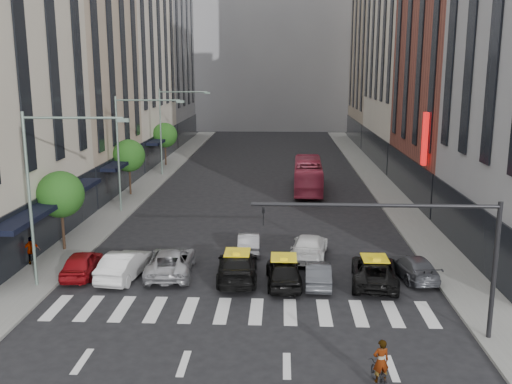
# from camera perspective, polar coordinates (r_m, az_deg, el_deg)

# --- Properties ---
(ground) EXTENTS (160.00, 160.00, 0.00)m
(ground) POSITION_cam_1_polar(r_m,az_deg,el_deg) (26.14, -1.47, -13.15)
(ground) COLOR black
(ground) RESTS_ON ground
(sidewalk_left) EXTENTS (3.00, 96.00, 0.15)m
(sidewalk_left) POSITION_cam_1_polar(r_m,az_deg,el_deg) (56.27, -11.09, 0.59)
(sidewalk_left) COLOR slate
(sidewalk_left) RESTS_ON ground
(sidewalk_right) EXTENTS (3.00, 96.00, 0.15)m
(sidewalk_right) POSITION_cam_1_polar(r_m,az_deg,el_deg) (55.57, 12.63, 0.38)
(sidewalk_right) COLOR slate
(sidewalk_right) RESTS_ON ground
(building_left_b) EXTENTS (8.00, 16.00, 24.00)m
(building_left_b) POSITION_cam_1_polar(r_m,az_deg,el_deg) (54.84, -17.84, 12.49)
(building_left_b) COLOR tan
(building_left_b) RESTS_ON ground
(building_left_c) EXTENTS (8.00, 20.00, 36.00)m
(building_left_c) POSITION_cam_1_polar(r_m,az_deg,el_deg) (72.34, -13.07, 17.32)
(building_left_c) COLOR beige
(building_left_c) RESTS_ON ground
(building_left_d) EXTENTS (8.00, 18.00, 30.00)m
(building_left_d) POSITION_cam_1_polar(r_m,az_deg,el_deg) (90.59, -9.70, 14.46)
(building_left_d) COLOR gray
(building_left_d) RESTS_ON ground
(building_right_b) EXTENTS (8.00, 18.00, 26.00)m
(building_right_b) POSITION_cam_1_polar(r_m,az_deg,el_deg) (52.85, 19.92, 13.47)
(building_right_b) COLOR brown
(building_right_b) RESTS_ON ground
(building_right_d) EXTENTS (8.00, 18.00, 28.00)m
(building_right_d) POSITION_cam_1_polar(r_m,az_deg,el_deg) (89.91, 12.69, 13.72)
(building_right_d) COLOR tan
(building_right_d) RESTS_ON ground
(building_far) EXTENTS (30.00, 10.00, 36.00)m
(building_far) POSITION_cam_1_polar(r_m,az_deg,el_deg) (108.78, 1.69, 15.80)
(building_far) COLOR gray
(building_far) RESTS_ON ground
(tree_near) EXTENTS (2.88, 2.88, 4.95)m
(tree_near) POSITION_cam_1_polar(r_m,az_deg,el_deg) (36.94, -18.96, -0.24)
(tree_near) COLOR black
(tree_near) RESTS_ON sidewalk_left
(tree_mid) EXTENTS (2.88, 2.88, 4.95)m
(tree_mid) POSITION_cam_1_polar(r_m,az_deg,el_deg) (51.91, -12.60, 3.57)
(tree_mid) COLOR black
(tree_mid) RESTS_ON sidewalk_left
(tree_far) EXTENTS (2.88, 2.88, 4.95)m
(tree_far) POSITION_cam_1_polar(r_m,az_deg,el_deg) (67.35, -9.10, 5.64)
(tree_far) COLOR black
(tree_far) RESTS_ON sidewalk_left
(streetlamp_near) EXTENTS (5.38, 0.25, 9.00)m
(streetlamp_near) POSITION_cam_1_polar(r_m,az_deg,el_deg) (30.41, -20.23, 1.44)
(streetlamp_near) COLOR gray
(streetlamp_near) RESTS_ON sidewalk_left
(streetlamp_mid) EXTENTS (5.38, 0.25, 9.00)m
(streetlamp_mid) POSITION_cam_1_polar(r_m,az_deg,el_deg) (45.42, -12.53, 5.24)
(streetlamp_mid) COLOR gray
(streetlamp_mid) RESTS_ON sidewalk_left
(streetlamp_far) EXTENTS (5.38, 0.25, 9.00)m
(streetlamp_far) POSITION_cam_1_polar(r_m,az_deg,el_deg) (60.93, -8.66, 7.10)
(streetlamp_far) COLOR gray
(streetlamp_far) RESTS_ON sidewalk_left
(traffic_signal) EXTENTS (10.10, 0.20, 6.00)m
(traffic_signal) POSITION_cam_1_polar(r_m,az_deg,el_deg) (24.29, 16.77, -4.38)
(traffic_signal) COLOR black
(traffic_signal) RESTS_ON ground
(liberty_sign) EXTENTS (0.30, 0.70, 4.00)m
(liberty_sign) POSITION_cam_1_polar(r_m,az_deg,el_deg) (45.20, 16.53, 5.12)
(liberty_sign) COLOR red
(liberty_sign) RESTS_ON ground
(car_red) EXTENTS (1.93, 4.21, 1.40)m
(car_red) POSITION_cam_1_polar(r_m,az_deg,el_deg) (33.06, -16.99, -6.85)
(car_red) COLOR maroon
(car_red) RESTS_ON ground
(car_white_front) EXTENTS (2.19, 4.77, 1.52)m
(car_white_front) POSITION_cam_1_polar(r_m,az_deg,el_deg) (32.09, -13.00, -7.09)
(car_white_front) COLOR silver
(car_white_front) RESTS_ON ground
(car_silver) EXTENTS (2.74, 5.37, 1.45)m
(car_silver) POSITION_cam_1_polar(r_m,az_deg,el_deg) (32.20, -8.52, -6.89)
(car_silver) COLOR #A6A7AC
(car_silver) RESTS_ON ground
(taxi_left) EXTENTS (2.39, 5.35, 1.52)m
(taxi_left) POSITION_cam_1_polar(r_m,az_deg,el_deg) (31.06, -1.87, -7.42)
(taxi_left) COLOR black
(taxi_left) RESTS_ON ground
(taxi_center) EXTENTS (2.01, 4.52, 1.51)m
(taxi_center) POSITION_cam_1_polar(r_m,az_deg,el_deg) (30.32, 2.78, -7.94)
(taxi_center) COLOR black
(taxi_center) RESTS_ON ground
(car_grey_mid) EXTENTS (1.45, 3.84, 1.25)m
(car_grey_mid) POSITION_cam_1_polar(r_m,az_deg,el_deg) (30.52, 6.21, -8.12)
(car_grey_mid) COLOR #36383D
(car_grey_mid) RESTS_ON ground
(taxi_right) EXTENTS (2.90, 5.29, 1.40)m
(taxi_right) POSITION_cam_1_polar(r_m,az_deg,el_deg) (31.11, 11.74, -7.76)
(taxi_right) COLOR black
(taxi_right) RESTS_ON ground
(car_grey_curb) EXTENTS (2.33, 4.50, 1.25)m
(car_grey_curb) POSITION_cam_1_polar(r_m,az_deg,el_deg) (32.48, 15.50, -7.24)
(car_grey_curb) COLOR #46484E
(car_grey_curb) RESTS_ON ground
(car_row2_left) EXTENTS (1.47, 3.82, 1.24)m
(car_row2_left) POSITION_cam_1_polar(r_m,az_deg,el_deg) (35.62, -0.73, -5.05)
(car_row2_left) COLOR #A3A3A9
(car_row2_left) RESTS_ON ground
(car_row2_right) EXTENTS (2.64, 5.12, 1.42)m
(car_row2_right) POSITION_cam_1_polar(r_m,az_deg,el_deg) (34.71, 5.36, -5.42)
(car_row2_right) COLOR white
(car_row2_right) RESTS_ON ground
(bus) EXTENTS (2.82, 10.65, 2.95)m
(bus) POSITION_cam_1_polar(r_m,az_deg,el_deg) (53.35, 5.23, 1.67)
(bus) COLOR #BC3753
(bus) RESTS_ON ground
(motorcycle) EXTENTS (0.97, 1.87, 0.94)m
(motorcycle) POSITION_cam_1_polar(r_m,az_deg,el_deg) (21.80, 12.31, -17.56)
(motorcycle) COLOR black
(motorcycle) RESTS_ON ground
(rider) EXTENTS (0.66, 0.50, 1.63)m
(rider) POSITION_cam_1_polar(r_m,az_deg,el_deg) (21.20, 12.47, -14.54)
(rider) COLOR gray
(rider) RESTS_ON motorcycle
(pedestrian_far) EXTENTS (1.04, 0.73, 1.64)m
(pedestrian_far) POSITION_cam_1_polar(r_m,az_deg,el_deg) (35.37, -21.54, -5.47)
(pedestrian_far) COLOR gray
(pedestrian_far) RESTS_ON sidewalk_left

